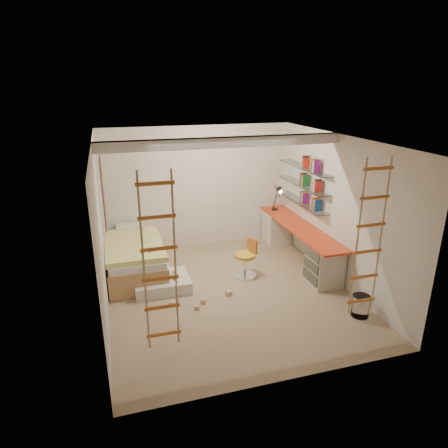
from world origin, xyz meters
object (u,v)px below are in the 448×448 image
object	(u,v)px
desk	(298,242)
swivel_chair	(246,263)
bed	(134,257)
play_platform	(159,280)

from	to	relation	value
desk	swivel_chair	distance (m)	1.30
bed	swivel_chair	size ratio (longest dim) A/B	2.72
desk	play_platform	size ratio (longest dim) A/B	2.95
desk	bed	size ratio (longest dim) A/B	1.40
bed	swivel_chair	bearing A→B (deg)	-20.38
swivel_chair	play_platform	world-z (taller)	swivel_chair
bed	play_platform	size ratio (longest dim) A/B	2.11
swivel_chair	play_platform	bearing A→B (deg)	-179.93
desk	swivel_chair	world-z (taller)	desk
desk	bed	world-z (taller)	desk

